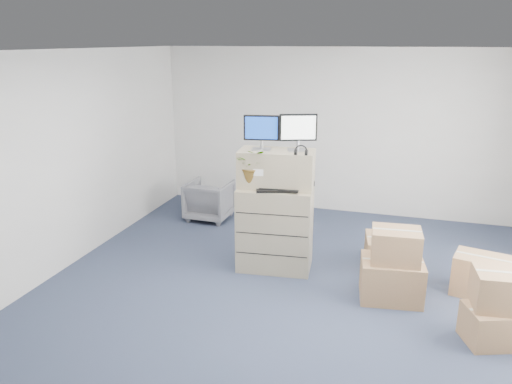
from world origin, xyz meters
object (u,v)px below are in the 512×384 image
monitor_left (261,131)px  monitor_right (298,130)px  filing_cabinet_lower (275,228)px  office_chair (210,198)px  potted_plant (252,170)px  keyboard (278,189)px  water_bottle (285,176)px

monitor_left → monitor_right: bearing=-0.1°
filing_cabinet_lower → office_chair: bearing=130.0°
potted_plant → office_chair: bearing=127.9°
filing_cabinet_lower → keyboard: bearing=-65.0°
potted_plant → monitor_left: bearing=58.3°
monitor_right → potted_plant: monitor_right is taller
potted_plant → office_chair: (-1.25, 1.61, -0.99)m
filing_cabinet_lower → keyboard: 0.58m
monitor_left → office_chair: (-1.34, 1.47, -1.47)m
monitor_left → water_bottle: monitor_left is taller
monitor_right → potted_plant: size_ratio=0.94×
filing_cabinet_lower → monitor_left: size_ratio=2.49×
monitor_right → keyboard: (-0.19, -0.21, -0.72)m
water_bottle → monitor_right: bearing=1.8°
keyboard → water_bottle: (0.03, 0.21, 0.12)m
keyboard → office_chair: keyboard is taller
filing_cabinet_lower → monitor_right: size_ratio=2.39×
monitor_left → monitor_right: 0.46m
filing_cabinet_lower → potted_plant: bearing=-163.8°
monitor_left → potted_plant: size_ratio=0.90×
keyboard → potted_plant: 0.41m
filing_cabinet_lower → monitor_right: bearing=16.2°
monitor_left → monitor_right: monitor_right is taller
monitor_right → keyboard: size_ratio=0.83×
monitor_right → office_chair: monitor_right is taller
monitor_right → keyboard: bearing=-151.2°
monitor_right → filing_cabinet_lower: bearing=-178.3°
filing_cabinet_lower → monitor_right: monitor_right is taller
monitor_left → office_chair: monitor_left is taller
potted_plant → filing_cabinet_lower: bearing=22.0°
monitor_left → monitor_right: size_ratio=0.96×
filing_cabinet_lower → monitor_left: 1.29m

